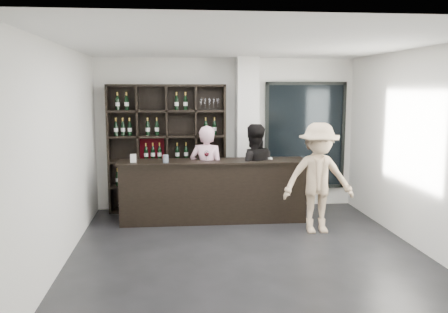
{
  "coord_description": "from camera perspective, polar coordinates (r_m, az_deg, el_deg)",
  "views": [
    {
      "loc": [
        -1.02,
        -6.38,
        2.33
      ],
      "look_at": [
        -0.23,
        1.1,
        1.24
      ],
      "focal_mm": 38.0,
      "sensor_mm": 36.0,
      "label": 1
    }
  ],
  "objects": [
    {
      "name": "napkin_stack",
      "position": [
        8.47,
        5.38,
        -0.21
      ],
      "size": [
        0.14,
        0.14,
        0.02
      ],
      "primitive_type": "cube",
      "rotation": [
        0.0,
        0.0,
        -0.09
      ],
      "color": "white",
      "rests_on": "tasting_counter"
    },
    {
      "name": "wine_shelf",
      "position": [
        9.01,
        -6.84,
        0.97
      ],
      "size": [
        2.2,
        0.35,
        2.4
      ],
      "primitive_type": null,
      "color": "black",
      "rests_on": "floor"
    },
    {
      "name": "card_stand",
      "position": [
        8.16,
        -10.88,
        -0.22
      ],
      "size": [
        0.1,
        0.06,
        0.14
      ],
      "primitive_type": "cube",
      "rotation": [
        0.0,
        0.0,
        -0.09
      ],
      "color": "white",
      "rests_on": "tasting_counter"
    },
    {
      "name": "taster_pink",
      "position": [
        8.38,
        -2.08,
        -2.0
      ],
      "size": [
        0.71,
        0.58,
        1.69
      ],
      "primitive_type": "imported",
      "rotation": [
        0.0,
        0.0,
        2.82
      ],
      "color": "#DCA6B7",
      "rests_on": "floor"
    },
    {
      "name": "tasting_counter",
      "position": [
        8.35,
        -1.32,
        -4.13
      ],
      "size": [
        3.29,
        0.68,
        1.08
      ],
      "rotation": [
        0.0,
        0.0,
        -0.01
      ],
      "color": "black",
      "rests_on": "floor"
    },
    {
      "name": "floor",
      "position": [
        6.86,
        2.9,
        -11.66
      ],
      "size": [
        5.0,
        5.5,
        0.01
      ],
      "primitive_type": "cube",
      "color": "black",
      "rests_on": "ground"
    },
    {
      "name": "taster_black",
      "position": [
        8.47,
        3.52,
        -1.83
      ],
      "size": [
        0.85,
        0.67,
        1.71
      ],
      "primitive_type": "imported",
      "rotation": [
        0.0,
        0.0,
        3.17
      ],
      "color": "black",
      "rests_on": "floor"
    },
    {
      "name": "spit_cup",
      "position": [
        8.05,
        -7.03,
        -0.27
      ],
      "size": [
        0.12,
        0.12,
        0.13
      ],
      "primitive_type": "cylinder",
      "rotation": [
        0.0,
        0.0,
        -0.27
      ],
      "color": "silver",
      "rests_on": "tasting_counter"
    },
    {
      "name": "glass_panel",
      "position": [
        9.47,
        9.73,
        2.47
      ],
      "size": [
        1.6,
        0.08,
        2.1
      ],
      "color": "black",
      "rests_on": "floor"
    },
    {
      "name": "structural_column",
      "position": [
        8.99,
        2.73,
        2.6
      ],
      "size": [
        0.4,
        0.4,
        2.9
      ],
      "primitive_type": "cube",
      "color": "silver",
      "rests_on": "floor"
    },
    {
      "name": "wine_glass",
      "position": [
        8.12,
        -2.1,
        0.12
      ],
      "size": [
        0.1,
        0.1,
        0.21
      ],
      "primitive_type": null,
      "rotation": [
        0.0,
        0.0,
        0.2
      ],
      "color": "white",
      "rests_on": "tasting_counter"
    },
    {
      "name": "customer",
      "position": [
        7.77,
        11.28,
        -2.58
      ],
      "size": [
        1.15,
        0.66,
        1.79
      ],
      "primitive_type": "imported",
      "rotation": [
        0.0,
        0.0,
        0.0
      ],
      "color": "tan",
      "rests_on": "floor"
    }
  ]
}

